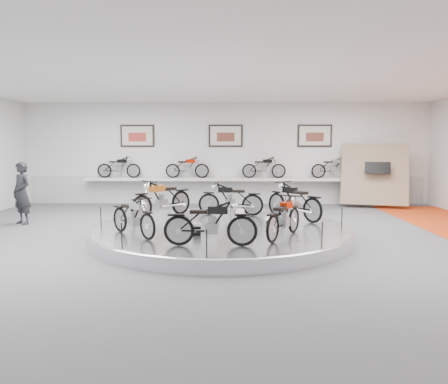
{
  "coord_description": "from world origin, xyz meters",
  "views": [
    {
      "loc": [
        0.32,
        -10.36,
        2.29
      ],
      "look_at": [
        0.08,
        0.6,
        1.14
      ],
      "focal_mm": 35.0,
      "sensor_mm": 36.0,
      "label": 1
    }
  ],
  "objects_px": {
    "bike_a": "(294,201)",
    "visitor": "(22,193)",
    "shelf": "(226,179)",
    "bike_f": "(284,217)",
    "bike_d": "(133,216)",
    "bike_e": "(210,223)",
    "bike_b": "(231,199)",
    "display_platform": "(221,233)",
    "bike_c": "(162,199)"
  },
  "relations": [
    {
      "from": "bike_a",
      "to": "bike_f",
      "type": "xyz_separation_m",
      "value": [
        -0.55,
        -2.41,
        -0.06
      ]
    },
    {
      "from": "shelf",
      "to": "bike_d",
      "type": "relative_size",
      "value": 7.34
    },
    {
      "from": "bike_a",
      "to": "bike_e",
      "type": "distance_m",
      "value": 3.85
    },
    {
      "from": "bike_c",
      "to": "bike_b",
      "type": "bearing_deg",
      "value": 143.16
    },
    {
      "from": "display_platform",
      "to": "visitor",
      "type": "xyz_separation_m",
      "value": [
        -5.9,
        1.93,
        0.77
      ]
    },
    {
      "from": "shelf",
      "to": "bike_d",
      "type": "bearing_deg",
      "value": -104.27
    },
    {
      "from": "display_platform",
      "to": "bike_b",
      "type": "distance_m",
      "value": 1.96
    },
    {
      "from": "shelf",
      "to": "bike_f",
      "type": "bearing_deg",
      "value": -79.57
    },
    {
      "from": "bike_e",
      "to": "display_platform",
      "type": "bearing_deg",
      "value": 87.11
    },
    {
      "from": "bike_b",
      "to": "visitor",
      "type": "bearing_deg",
      "value": 7.88
    },
    {
      "from": "bike_e",
      "to": "bike_b",
      "type": "bearing_deg",
      "value": 85.61
    },
    {
      "from": "bike_f",
      "to": "display_platform",
      "type": "bearing_deg",
      "value": 76.24
    },
    {
      "from": "bike_a",
      "to": "bike_b",
      "type": "relative_size",
      "value": 1.08
    },
    {
      "from": "display_platform",
      "to": "bike_b",
      "type": "xyz_separation_m",
      "value": [
        0.23,
        1.84,
        0.62
      ]
    },
    {
      "from": "bike_b",
      "to": "bike_c",
      "type": "relative_size",
      "value": 0.89
    },
    {
      "from": "bike_e",
      "to": "visitor",
      "type": "relative_size",
      "value": 0.87
    },
    {
      "from": "visitor",
      "to": "shelf",
      "type": "bearing_deg",
      "value": 68.74
    },
    {
      "from": "display_platform",
      "to": "bike_d",
      "type": "relative_size",
      "value": 4.27
    },
    {
      "from": "bike_c",
      "to": "bike_a",
      "type": "bearing_deg",
      "value": 125.55
    },
    {
      "from": "bike_a",
      "to": "visitor",
      "type": "height_order",
      "value": "visitor"
    },
    {
      "from": "shelf",
      "to": "visitor",
      "type": "distance_m",
      "value": 7.41
    },
    {
      "from": "bike_d",
      "to": "display_platform",
      "type": "bearing_deg",
      "value": 77.31
    },
    {
      "from": "bike_a",
      "to": "bike_d",
      "type": "relative_size",
      "value": 1.16
    },
    {
      "from": "display_platform",
      "to": "visitor",
      "type": "height_order",
      "value": "visitor"
    },
    {
      "from": "bike_d",
      "to": "bike_e",
      "type": "height_order",
      "value": "bike_e"
    },
    {
      "from": "bike_a",
      "to": "visitor",
      "type": "distance_m",
      "value": 7.9
    },
    {
      "from": "bike_a",
      "to": "bike_e",
      "type": "xyz_separation_m",
      "value": [
        -2.1,
        -3.23,
        -0.04
      ]
    },
    {
      "from": "bike_a",
      "to": "visitor",
      "type": "relative_size",
      "value": 0.95
    },
    {
      "from": "bike_d",
      "to": "bike_e",
      "type": "relative_size",
      "value": 0.94
    },
    {
      "from": "bike_a",
      "to": "bike_d",
      "type": "height_order",
      "value": "bike_a"
    },
    {
      "from": "bike_b",
      "to": "bike_d",
      "type": "distance_m",
      "value": 3.67
    },
    {
      "from": "bike_b",
      "to": "bike_d",
      "type": "relative_size",
      "value": 1.08
    },
    {
      "from": "bike_d",
      "to": "bike_e",
      "type": "bearing_deg",
      "value": 18.24
    },
    {
      "from": "bike_d",
      "to": "bike_e",
      "type": "xyz_separation_m",
      "value": [
        1.77,
        -0.96,
        0.03
      ]
    },
    {
      "from": "bike_c",
      "to": "bike_e",
      "type": "bearing_deg",
      "value": 63.2
    },
    {
      "from": "bike_b",
      "to": "display_platform",
      "type": "bearing_deg",
      "value": 91.55
    },
    {
      "from": "bike_a",
      "to": "bike_f",
      "type": "relative_size",
      "value": 1.13
    },
    {
      "from": "bike_e",
      "to": "visitor",
      "type": "bearing_deg",
      "value": 146.11
    },
    {
      "from": "display_platform",
      "to": "bike_c",
      "type": "bearing_deg",
      "value": 140.75
    },
    {
      "from": "bike_b",
      "to": "bike_d",
      "type": "height_order",
      "value": "bike_b"
    },
    {
      "from": "bike_e",
      "to": "bike_f",
      "type": "bearing_deg",
      "value": 28.84
    },
    {
      "from": "shelf",
      "to": "visitor",
      "type": "relative_size",
      "value": 5.97
    },
    {
      "from": "display_platform",
      "to": "bike_e",
      "type": "distance_m",
      "value": 2.19
    },
    {
      "from": "display_platform",
      "to": "bike_c",
      "type": "distance_m",
      "value": 2.27
    },
    {
      "from": "bike_e",
      "to": "visitor",
      "type": "distance_m",
      "value": 7.03
    },
    {
      "from": "bike_f",
      "to": "bike_d",
      "type": "bearing_deg",
      "value": 115.78
    },
    {
      "from": "display_platform",
      "to": "visitor",
      "type": "relative_size",
      "value": 3.48
    },
    {
      "from": "display_platform",
      "to": "bike_a",
      "type": "relative_size",
      "value": 3.67
    },
    {
      "from": "shelf",
      "to": "bike_d",
      "type": "distance_m",
      "value": 7.77
    },
    {
      "from": "bike_c",
      "to": "visitor",
      "type": "distance_m",
      "value": 4.26
    }
  ]
}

